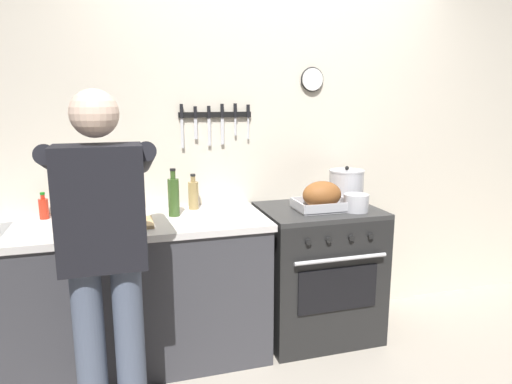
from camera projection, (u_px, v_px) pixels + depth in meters
wall_back at (271, 144)px, 3.25m from camera, size 6.00×0.13×2.60m
counter_block at (98, 296)px, 2.74m from camera, size 2.03×0.65×0.90m
stove at (317, 272)px, 3.14m from camera, size 0.76×0.67×0.90m
person_cook at (104, 246)px, 2.10m from camera, size 0.51×0.63×1.66m
roasting_pan at (322, 197)px, 2.99m from camera, size 0.35×0.26×0.19m
stock_pot at (346, 186)px, 3.18m from camera, size 0.24×0.24×0.26m
saucepan at (356, 203)px, 2.95m from camera, size 0.16×0.16×0.11m
cutting_board at (121, 224)px, 2.62m from camera, size 0.36×0.24×0.02m
bottle_olive_oil at (174, 196)px, 2.82m from camera, size 0.07×0.07×0.30m
bottle_vinegar at (193, 194)px, 3.01m from camera, size 0.07×0.07×0.23m
bottle_hot_sauce at (44, 208)px, 2.77m from camera, size 0.06×0.06×0.16m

